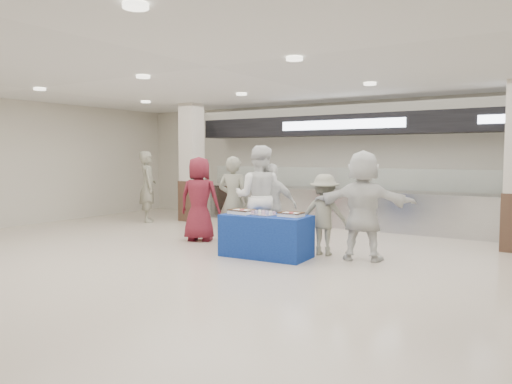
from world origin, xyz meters
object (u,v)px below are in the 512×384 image
Objects in this scene: soldier_a at (233,200)px; civilian_white at (363,206)px; display_table at (266,236)px; chef_tall at (259,197)px; soldier_bg at (148,187)px; sheet_cake_right at (291,214)px; soldier_b at (324,215)px; cupcake_tray at (263,213)px; chef_short at (272,206)px; sheet_cake_left at (242,211)px; civilian_maroon at (199,199)px.

civilian_white is at bearing 167.23° from soldier_a.
civilian_white reaches higher than display_table.
chef_tall reaches higher than soldier_bg.
sheet_cake_right is 0.73m from soldier_b.
sheet_cake_right is 1.24m from civilian_white.
soldier_a reaches higher than display_table.
civilian_white is at bearing 29.39° from sheet_cake_right.
soldier_a reaches higher than cupcake_tray.
cupcake_tray is at bearing 32.23° from soldier_b.
soldier_b is at bearing 38.16° from display_table.
display_table is 0.94× the size of chef_short.
sheet_cake_right reaches higher than display_table.
chef_short reaches higher than cupcake_tray.
sheet_cake_right is at bearing 9.89° from cupcake_tray.
chef_tall reaches higher than display_table.
civilian_white is at bearing 19.36° from display_table.
soldier_a is at bearing -157.85° from soldier_bg.
sheet_cake_left is 0.88m from chef_short.
sheet_cake_left is at bearing 22.74° from soldier_b.
soldier_a is at bearing 133.91° from sheet_cake_left.
display_table is 3.08× the size of cupcake_tray.
chef_short is at bearing 110.95° from cupcake_tray.
sheet_cake_right is 2.60m from civilian_maroon.
display_table is 1.05× the size of soldier_b.
display_table is 0.63m from sheet_cake_left.
chef_tall reaches higher than soldier_b.
chef_tall reaches higher than sheet_cake_left.
soldier_a is at bearing 158.97° from sheet_cake_right.
soldier_a is 2.03m from soldier_b.
soldier_bg is (-5.59, 2.11, 0.16)m from sheet_cake_right.
civilian_white is at bearing 23.60° from cupcake_tray.
chef_short reaches higher than soldier_b.
sheet_cake_right is 0.24× the size of chef_short.
display_table is 3.41× the size of sheet_cake_left.
soldier_bg is (-5.08, 2.20, 0.17)m from cupcake_tray.
civilian_maroon is 0.89× the size of chef_tall.
chef_short is (-0.36, 0.80, 0.45)m from display_table.
soldier_bg is at bearing 153.06° from display_table.
civilian_white is (0.75, -0.05, 0.21)m from soldier_b.
sheet_cake_right reaches higher than cupcake_tray.
sheet_cake_right is at bearing 121.34° from chef_short.
chef_tall is 1.21× the size of chef_short.
chef_short is at bearing -161.79° from chef_tall.
soldier_bg reaches higher than soldier_a.
soldier_b is 0.78m from civilian_white.
cupcake_tray is 5.53m from soldier_bg.
soldier_bg is (-4.65, 2.25, 0.16)m from sheet_cake_left.
soldier_a is at bearing -15.83° from civilian_white.
sheet_cake_right is at bearing 8.43° from sheet_cake_left.
sheet_cake_right is at bearing 14.64° from civilian_white.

